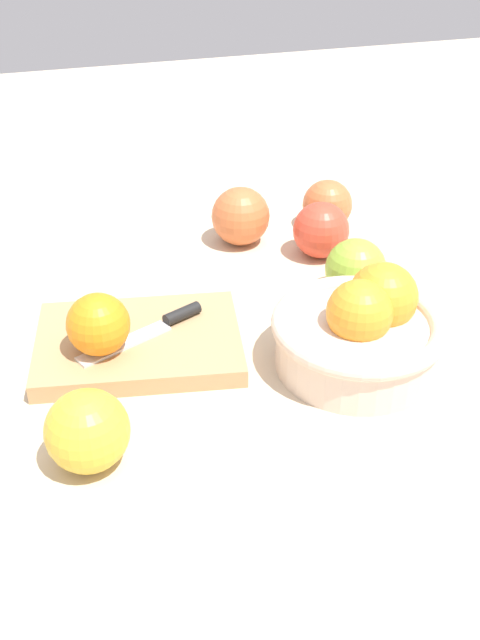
{
  "coord_description": "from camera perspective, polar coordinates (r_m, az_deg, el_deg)",
  "views": [
    {
      "loc": [
        0.18,
        0.68,
        0.48
      ],
      "look_at": [
        -0.01,
        0.04,
        0.04
      ],
      "focal_mm": 41.63,
      "sensor_mm": 36.0,
      "label": 1
    }
  ],
  "objects": [
    {
      "name": "ground_plane",
      "position": [
        0.85,
        -1.41,
        -1.0
      ],
      "size": [
        2.4,
        2.4,
        0.0
      ],
      "primitive_type": "plane",
      "color": "beige"
    },
    {
      "name": "bowl",
      "position": [
        0.79,
        9.3,
        -0.77
      ],
      "size": [
        0.18,
        0.18,
        0.11
      ],
      "color": "beige",
      "rests_on": "ground_plane"
    },
    {
      "name": "cutting_board",
      "position": [
        0.83,
        -7.78,
        -1.76
      ],
      "size": [
        0.25,
        0.19,
        0.02
      ],
      "primitive_type": "cube",
      "rotation": [
        0.0,
        0.0,
        -0.17
      ],
      "color": "tan",
      "rests_on": "ground_plane"
    },
    {
      "name": "orange_on_board",
      "position": [
        0.78,
        -10.84,
        -0.34
      ],
      "size": [
        0.07,
        0.07,
        0.07
      ],
      "primitive_type": "sphere",
      "color": "orange",
      "rests_on": "cutting_board"
    },
    {
      "name": "knife",
      "position": [
        0.82,
        -6.32,
        -0.47
      ],
      "size": [
        0.15,
        0.08,
        0.01
      ],
      "color": "silver",
      "rests_on": "cutting_board"
    },
    {
      "name": "apple_front_left",
      "position": [
        1.08,
        6.73,
        8.79
      ],
      "size": [
        0.07,
        0.07,
        0.07
      ],
      "primitive_type": "sphere",
      "color": "#CC6638",
      "rests_on": "ground_plane"
    },
    {
      "name": "apple_front_left_2",
      "position": [
        1.0,
        6.25,
        6.88
      ],
      "size": [
        0.08,
        0.08,
        0.08
      ],
      "primitive_type": "sphere",
      "color": "#D6422D",
      "rests_on": "ground_plane"
    },
    {
      "name": "apple_front_left_3",
      "position": [
        0.91,
        8.87,
        3.91
      ],
      "size": [
        0.07,
        0.07,
        0.07
      ],
      "primitive_type": "sphere",
      "color": "#8EB738",
      "rests_on": "ground_plane"
    },
    {
      "name": "apple_back_right",
      "position": [
        0.68,
        -11.65,
        -8.35
      ],
      "size": [
        0.08,
        0.08,
        0.08
      ],
      "primitive_type": "sphere",
      "color": "gold",
      "rests_on": "ground_plane"
    },
    {
      "name": "apple_front_left_4",
      "position": [
        1.03,
        0.05,
        7.98
      ],
      "size": [
        0.08,
        0.08,
        0.08
      ],
      "primitive_type": "sphere",
      "color": "#CC6638",
      "rests_on": "ground_plane"
    }
  ]
}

